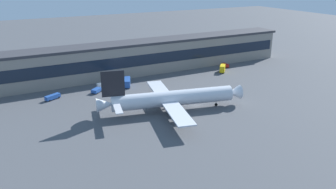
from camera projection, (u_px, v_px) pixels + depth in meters
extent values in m
plane|color=#4C4F54|center=(196.00, 106.00, 129.43)|extent=(600.00, 600.00, 0.00)
cube|color=gray|center=(142.00, 58.00, 169.95)|extent=(160.84, 14.05, 14.81)
cube|color=#38383D|center=(141.00, 42.00, 167.23)|extent=(164.06, 14.33, 1.20)
cube|color=#192333|center=(147.00, 60.00, 163.81)|extent=(157.63, 0.16, 5.33)
cylinder|color=silver|center=(173.00, 98.00, 123.12)|extent=(44.94, 15.30, 5.67)
cone|color=silver|center=(234.00, 92.00, 129.04)|extent=(6.15, 6.37, 5.38)
cone|color=silver|center=(105.00, 105.00, 117.12)|extent=(7.20, 6.34, 5.10)
cube|color=black|center=(113.00, 84.00, 115.35)|extent=(7.85, 2.22, 9.07)
cube|color=silver|center=(113.00, 96.00, 123.35)|extent=(4.57, 10.48, 0.30)
cube|color=silver|center=(118.00, 108.00, 112.03)|extent=(4.57, 10.48, 0.30)
cube|color=silver|center=(159.00, 89.00, 134.53)|extent=(10.25, 20.98, 0.50)
cube|color=silver|center=(178.00, 114.00, 111.10)|extent=(10.25, 20.98, 0.50)
cylinder|color=#99999E|center=(164.00, 96.00, 132.70)|extent=(5.24, 4.06, 3.12)
cylinder|color=#99999E|center=(178.00, 115.00, 114.76)|extent=(5.24, 4.06, 3.12)
cylinder|color=black|center=(216.00, 105.00, 128.76)|extent=(1.18, 0.73, 1.10)
cylinder|color=slate|center=(216.00, 102.00, 128.33)|extent=(0.24, 0.24, 2.00)
cylinder|color=black|center=(165.00, 107.00, 126.34)|extent=(1.18, 0.73, 1.10)
cylinder|color=slate|center=(165.00, 104.00, 125.90)|extent=(0.24, 0.24, 2.00)
cylinder|color=black|center=(169.00, 112.00, 121.71)|extent=(1.18, 0.73, 1.10)
cylinder|color=slate|center=(169.00, 109.00, 121.28)|extent=(0.24, 0.24, 2.00)
cube|color=#2651A5|center=(127.00, 82.00, 150.95)|extent=(5.86, 8.83, 3.00)
cube|color=black|center=(127.00, 82.00, 148.58)|extent=(3.52, 3.71, 0.75)
cylinder|color=black|center=(130.00, 87.00, 148.80)|extent=(0.55, 0.76, 0.70)
cylinder|color=black|center=(124.00, 87.00, 148.61)|extent=(0.55, 0.76, 0.70)
cylinder|color=black|center=(130.00, 83.00, 154.31)|extent=(0.55, 0.76, 0.70)
cylinder|color=black|center=(125.00, 83.00, 154.12)|extent=(0.55, 0.76, 0.70)
cube|color=white|center=(101.00, 85.00, 149.73)|extent=(3.64, 2.07, 1.50)
cube|color=black|center=(99.00, 84.00, 149.21)|extent=(1.30, 1.87, 0.38)
cylinder|color=black|center=(99.00, 87.00, 148.70)|extent=(0.71, 0.31, 0.70)
cylinder|color=black|center=(98.00, 86.00, 150.21)|extent=(0.71, 0.31, 0.70)
cylinder|color=black|center=(105.00, 87.00, 149.76)|extent=(0.71, 0.31, 0.70)
cylinder|color=black|center=(103.00, 85.00, 151.27)|extent=(0.71, 0.31, 0.70)
cube|color=#2651A5|center=(53.00, 97.00, 135.23)|extent=(6.59, 4.76, 1.60)
cube|color=black|center=(56.00, 95.00, 136.49)|extent=(2.84, 2.67, 0.40)
cylinder|color=black|center=(56.00, 97.00, 137.72)|extent=(0.76, 0.59, 0.70)
cylinder|color=black|center=(59.00, 97.00, 136.76)|extent=(0.76, 0.59, 0.70)
cylinder|color=black|center=(47.00, 100.00, 134.24)|extent=(0.76, 0.59, 0.70)
cylinder|color=black|center=(50.00, 101.00, 133.29)|extent=(0.76, 0.59, 0.70)
cube|color=yellow|center=(223.00, 68.00, 172.31)|extent=(5.76, 6.09, 3.20)
cube|color=black|center=(222.00, 68.00, 170.59)|extent=(3.04, 3.04, 0.80)
cylinder|color=black|center=(224.00, 73.00, 170.70)|extent=(0.69, 0.72, 0.70)
cylinder|color=black|center=(220.00, 72.00, 171.18)|extent=(0.69, 0.72, 0.70)
cylinder|color=black|center=(225.00, 70.00, 174.54)|extent=(0.69, 0.72, 0.70)
cylinder|color=black|center=(221.00, 70.00, 175.02)|extent=(0.69, 0.72, 0.70)
cube|color=#2651A5|center=(97.00, 90.00, 142.99)|extent=(5.32, 5.13, 1.40)
cube|color=black|center=(98.00, 89.00, 144.06)|extent=(2.84, 2.91, 0.35)
cylinder|color=black|center=(96.00, 90.00, 145.10)|extent=(0.72, 0.69, 0.70)
cylinder|color=black|center=(101.00, 91.00, 144.31)|extent=(0.72, 0.69, 0.70)
cylinder|color=black|center=(92.00, 93.00, 142.14)|extent=(0.72, 0.69, 0.70)
cylinder|color=black|center=(97.00, 93.00, 141.36)|extent=(0.72, 0.69, 0.70)
cube|color=red|center=(225.00, 65.00, 181.43)|extent=(2.11, 4.49, 1.50)
cube|color=black|center=(224.00, 64.00, 182.36)|extent=(1.82, 1.62, 0.38)
cylinder|color=black|center=(222.00, 66.00, 182.66)|extent=(0.33, 0.71, 0.70)
cylinder|color=black|center=(225.00, 66.00, 183.34)|extent=(0.33, 0.71, 0.70)
cylinder|color=black|center=(226.00, 67.00, 180.04)|extent=(0.33, 0.71, 0.70)
cylinder|color=black|center=(228.00, 67.00, 180.72)|extent=(0.33, 0.71, 0.70)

